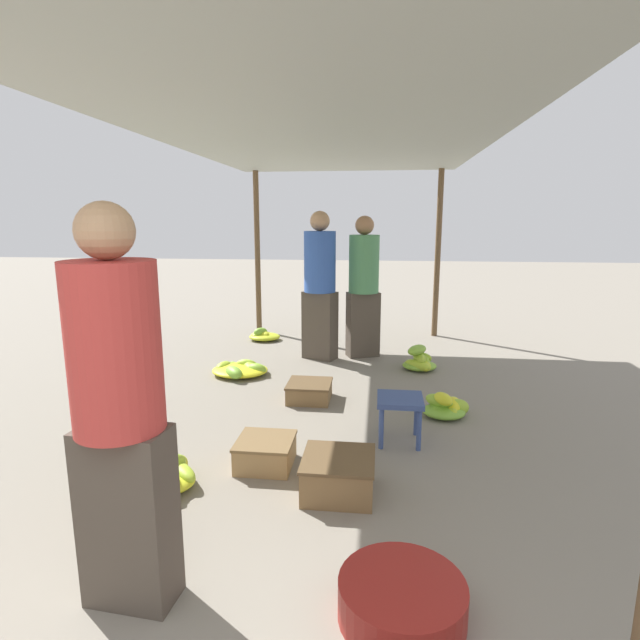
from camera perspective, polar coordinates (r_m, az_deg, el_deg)
name	(u,v)px	position (r m, az deg, el deg)	size (l,w,h in m)	color
canopy_post_back_left	(257,253)	(7.48, -7.16, 7.58)	(0.08, 0.08, 2.35)	brown
canopy_post_back_right	(438,255)	(7.30, 13.31, 7.28)	(0.08, 0.08, 2.35)	brown
canopy_tarp	(323,131)	(4.39, 0.32, 20.74)	(3.01, 6.27, 0.04)	#9EA399
vendor_foreground	(120,407)	(2.24, -21.92, -9.25)	(0.40, 0.40, 1.73)	#4C4238
stool	(400,406)	(3.84, 9.12, -9.64)	(0.34, 0.34, 0.35)	#384C84
basin_black	(402,600)	(2.43, 9.33, -29.05)	(0.54, 0.54, 0.17)	maroon
banana_pile_left_0	(166,477)	(3.41, -17.17, -16.81)	(0.42, 0.57, 0.19)	#B8CE2B
banana_pile_left_1	(240,369)	(5.52, -9.15, -5.59)	(0.62, 0.61, 0.15)	#B6CD2C
banana_pile_left_2	(263,336)	(7.04, -6.58, -1.79)	(0.44, 0.38, 0.18)	#CDD627
banana_pile_right_0	(448,407)	(4.48, 14.41, -9.58)	(0.41, 0.38, 0.22)	yellow
banana_pile_right_1	(420,361)	(5.73, 11.35, -4.63)	(0.39, 0.48, 0.28)	#A7C72E
crate_near	(309,391)	(4.70, -1.22, -8.12)	(0.40, 0.40, 0.17)	brown
crate_mid	(265,452)	(3.54, -6.26, -14.81)	(0.38, 0.38, 0.19)	#9E7A4C
crate_far	(338,475)	(3.21, 2.12, -17.26)	(0.44, 0.44, 0.24)	brown
shopper_walking_mid	(320,284)	(5.92, -0.01, 4.17)	(0.49, 0.49, 1.76)	#4C4238
shopper_walking_far	(364,285)	(6.06, 5.01, 4.02)	(0.47, 0.47, 1.71)	#4C4238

